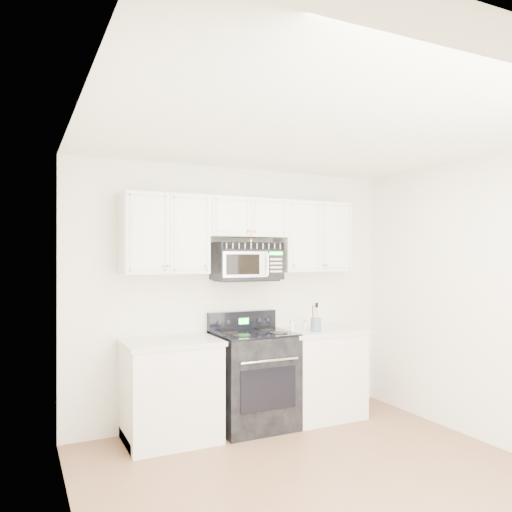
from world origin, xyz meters
TOP-DOWN VIEW (x-y plane):
  - room at (0.00, 0.00)m, footprint 3.51×3.51m
  - base_cabinet_left at (-0.80, 1.44)m, footprint 0.86×0.65m
  - base_cabinet_right at (0.80, 1.44)m, footprint 0.86×0.65m
  - range at (0.04, 1.44)m, footprint 0.75×0.68m
  - upper_cabinets at (-0.00, 1.58)m, footprint 2.44×0.37m
  - microwave at (0.03, 1.57)m, footprint 0.68×0.39m
  - utensil_crock at (0.68, 1.30)m, footprint 0.11×0.11m
  - shaker_salt at (0.46, 1.42)m, footprint 0.04×0.04m
  - shaker_pepper at (0.63, 1.42)m, footprint 0.04×0.04m

SIDE VIEW (x-z plane):
  - base_cabinet_left at x=-0.80m, z-range -0.03..0.89m
  - base_cabinet_right at x=0.80m, z-range -0.03..0.89m
  - range at x=0.04m, z-range -0.07..1.04m
  - shaker_pepper at x=0.63m, z-range 0.92..1.03m
  - shaker_salt at x=0.46m, z-range 0.92..1.03m
  - utensil_crock at x=0.68m, z-range 0.85..1.14m
  - room at x=0.00m, z-range 0.00..2.60m
  - microwave at x=0.03m, z-range 1.45..1.83m
  - upper_cabinets at x=0.00m, z-range 1.56..2.31m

